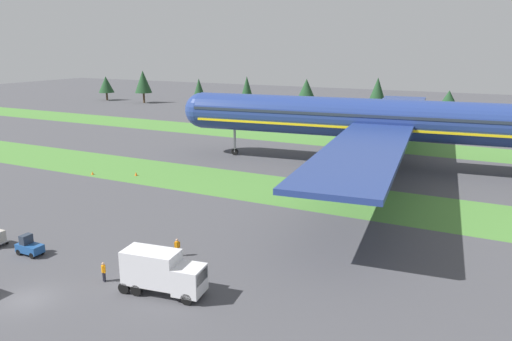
# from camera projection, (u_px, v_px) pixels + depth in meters

# --- Properties ---
(ground_plane) EXTENTS (400.00, 400.00, 0.00)m
(ground_plane) POSITION_uv_depth(u_px,v_px,m) (27.00, 300.00, 38.71)
(ground_plane) COLOR #47474C
(grass_strip_near) EXTENTS (320.00, 13.10, 0.01)m
(grass_strip_near) POSITION_uv_depth(u_px,v_px,m) (245.00, 185.00, 70.33)
(grass_strip_near) COLOR #4C8438
(grass_strip_near) RESTS_ON ground
(grass_strip_far) EXTENTS (320.00, 13.10, 0.01)m
(grass_strip_far) POSITION_uv_depth(u_px,v_px,m) (330.00, 140.00, 103.38)
(grass_strip_far) COLOR #4C8438
(grass_strip_far) RESTS_ON ground
(airliner) EXTENTS (69.11, 85.02, 22.13)m
(airliner) POSITION_uv_depth(u_px,v_px,m) (378.00, 119.00, 78.99)
(airliner) COLOR navy
(airliner) RESTS_ON ground
(baggage_tug) EXTENTS (2.61, 1.32, 1.97)m
(baggage_tug) POSITION_uv_depth(u_px,v_px,m) (29.00, 247.00, 46.84)
(baggage_tug) COLOR #1E4C8E
(baggage_tug) RESTS_ON ground
(catering_truck) EXTENTS (7.21, 3.25, 3.58)m
(catering_truck) POSITION_uv_depth(u_px,v_px,m) (162.00, 271.00, 39.23)
(catering_truck) COLOR silver
(catering_truck) RESTS_ON ground
(ground_crew_marshaller) EXTENTS (0.44, 0.41, 1.74)m
(ground_crew_marshaller) POSITION_uv_depth(u_px,v_px,m) (177.00, 247.00, 46.51)
(ground_crew_marshaller) COLOR black
(ground_crew_marshaller) RESTS_ON ground
(ground_crew_loader) EXTENTS (0.53, 0.36, 1.74)m
(ground_crew_loader) POSITION_uv_depth(u_px,v_px,m) (104.00, 271.00, 41.50)
(ground_crew_loader) COLOR black
(ground_crew_loader) RESTS_ON ground
(taxiway_marker_0) EXTENTS (0.44, 0.44, 0.52)m
(taxiway_marker_0) POSITION_uv_depth(u_px,v_px,m) (93.00, 173.00, 75.99)
(taxiway_marker_0) COLOR orange
(taxiway_marker_0) RESTS_ON ground
(taxiway_marker_1) EXTENTS (0.44, 0.44, 0.55)m
(taxiway_marker_1) POSITION_uv_depth(u_px,v_px,m) (136.00, 174.00, 75.36)
(taxiway_marker_1) COLOR orange
(taxiway_marker_1) RESTS_ON ground
(distant_tree_line) EXTENTS (200.88, 8.91, 12.44)m
(distant_tree_line) POSITION_uv_depth(u_px,v_px,m) (396.00, 94.00, 130.73)
(distant_tree_line) COLOR #4C3823
(distant_tree_line) RESTS_ON ground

